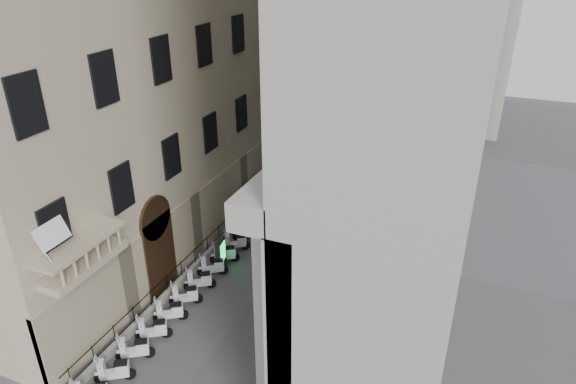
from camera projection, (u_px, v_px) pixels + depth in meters
name	position (u px, v px, depth m)	size (l,w,h in m)	color
iron_fence	(227.00, 237.00, 32.84)	(0.30, 28.00, 1.40)	black
blue_awning	(385.00, 207.00, 36.60)	(1.60, 3.00, 3.00)	navy
scooter_1	(117.00, 381.00, 22.18)	(0.56, 1.40, 1.50)	white
scooter_2	(137.00, 359.00, 23.34)	(0.56, 1.40, 1.50)	white
scooter_3	(155.00, 339.00, 24.50)	(0.56, 1.40, 1.50)	white
scooter_4	(172.00, 321.00, 25.67)	(0.56, 1.40, 1.50)	white
scooter_5	(187.00, 304.00, 26.83)	(0.56, 1.40, 1.50)	white
scooter_6	(201.00, 289.00, 27.99)	(0.56, 1.40, 1.50)	white
scooter_7	(214.00, 275.00, 29.16)	(0.56, 1.40, 1.50)	white
scooter_8	(225.00, 262.00, 30.32)	(0.56, 1.40, 1.50)	white
scooter_9	(236.00, 250.00, 31.48)	(0.56, 1.40, 1.50)	white
scooter_10	(247.00, 239.00, 32.65)	(0.56, 1.40, 1.50)	white
scooter_11	(256.00, 229.00, 33.81)	(0.56, 1.40, 1.50)	white
barrier_1	(285.00, 377.00, 22.36)	(0.60, 2.40, 1.10)	#AAACB2
barrier_2	(306.00, 340.00, 24.43)	(0.60, 2.40, 1.10)	#AAACB2
barrier_3	(322.00, 309.00, 26.51)	(0.60, 2.40, 1.10)	#AAACB2
barrier_4	(337.00, 282.00, 28.58)	(0.60, 2.40, 1.10)	#AAACB2
barrier_5	(349.00, 259.00, 30.66)	(0.60, 2.40, 1.10)	#AAACB2
security_tent	(281.00, 177.00, 34.84)	(3.88, 3.88, 3.15)	white
street_lamp	(289.00, 140.00, 34.30)	(2.63, 1.14, 8.46)	gray
info_kiosk	(221.00, 254.00, 29.24)	(0.43, 0.97, 2.00)	black
pedestrian_a	(341.00, 175.00, 39.35)	(0.65, 0.43, 1.79)	#0D1837
pedestrian_b	(379.00, 179.00, 38.93)	(0.80, 0.62, 1.64)	black
pedestrian_c	(335.00, 159.00, 42.33)	(0.85, 0.55, 1.74)	black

